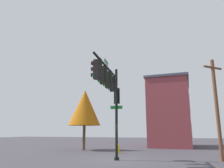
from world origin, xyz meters
name	(u,v)px	position (x,y,z in m)	size (l,w,h in m)	color
ground_plane	(117,160)	(0.00, 0.00, 0.00)	(120.00, 120.00, 0.00)	#3D3A42
signal_pole_assembly	(110,89)	(1.91, 0.19, 4.84)	(6.26, 1.25, 6.75)	black
utility_pole	(217,106)	(-1.82, 7.05, 3.81)	(1.34, 1.37, 7.31)	brown
fire_hydrant	(118,149)	(-4.74, -1.42, 0.41)	(0.33, 0.24, 0.83)	#EFBD06
tree_near	(85,108)	(-7.10, -6.23, 4.71)	(3.66, 3.66, 6.77)	brown
brick_building	(170,113)	(-16.20, 2.63, 4.59)	(9.08, 5.56, 9.16)	brown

